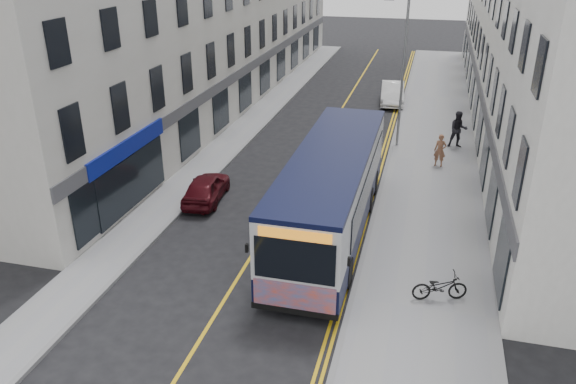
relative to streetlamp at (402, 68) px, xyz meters
The scene contains 17 objects.
ground 15.25m from the streetlamp, 106.58° to the right, with size 140.00×140.00×0.00m, color black.
pavement_east 5.20m from the streetlamp, 43.87° to the right, with size 4.50×64.00×0.12m, color gray.
pavement_west 10.33m from the streetlamp, 167.70° to the right, with size 2.00×64.00×0.12m, color gray.
kerb_east 4.76m from the streetlamp, 94.85° to the right, with size 0.18×64.00×0.13m, color slate.
kerb_west 9.45m from the streetlamp, 166.24° to the right, with size 0.18×64.00×0.13m, color slate.
road_centre_line 6.37m from the streetlamp, 154.37° to the right, with size 0.12×64.00×0.01m, color gold.
road_dbl_yellow_inner 4.85m from the streetlamp, 107.21° to the right, with size 0.10×64.00×0.01m, color gold.
road_dbl_yellow_outer 4.83m from the streetlamp, 101.85° to the right, with size 0.10×64.00×0.01m, color gold.
terrace_east 10.35m from the streetlamp, 43.68° to the left, with size 6.00×46.00×13.00m, color white.
terrace_west 15.06m from the streetlamp, 152.01° to the left, with size 6.00×46.00×13.00m, color beige.
streetlamp is the anchor object (origin of this frame).
city_bus 11.30m from the streetlamp, 98.85° to the right, with size 2.76×11.85×3.44m.
bicycle 15.29m from the streetlamp, 80.20° to the right, with size 0.62×1.77×0.93m, color black.
pedestrian_near 4.98m from the streetlamp, 48.72° to the right, with size 0.60×0.39×1.65m, color brown.
pedestrian_far 4.65m from the streetlamp, ahead, with size 0.98×0.76×2.01m, color black.
car_white 9.83m from the streetlamp, 96.10° to the left, with size 1.55×4.43×1.46m, color white.
car_maroon 12.54m from the streetlamp, 129.25° to the right, with size 1.45×3.60×1.23m, color #450B12.
Camera 1 is at (5.76, -16.29, 10.67)m, focal length 35.00 mm.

